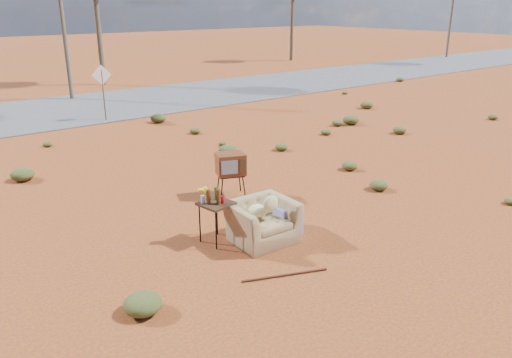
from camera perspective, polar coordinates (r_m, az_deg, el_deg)
ground at (r=10.17m, az=1.02°, el=-6.43°), size 140.00×140.00×0.00m
highway at (r=23.27m, az=-22.96°, el=7.01°), size 140.00×7.00×0.04m
armchair at (r=9.82m, az=1.10°, el=-4.16°), size 1.50×0.93×1.08m
tv_unit at (r=11.93m, az=-2.91°, el=1.66°), size 0.81×0.74×1.07m
side_table at (r=9.60m, az=-4.91°, el=-2.57°), size 0.67×0.67×1.15m
rusty_bar at (r=8.75m, az=3.32°, el=-10.91°), size 1.45×0.62×0.04m
road_sign at (r=20.65m, az=-17.15°, el=10.47°), size 0.78×0.06×2.19m
utility_pole_center at (r=25.81m, az=-21.37°, el=17.59°), size 1.40×0.20×8.00m
utility_pole_east at (r=46.75m, az=21.53°, el=17.88°), size 1.40×0.20×8.00m
scrub_patch at (r=13.25m, az=-13.86°, el=-0.05°), size 17.49×8.07×0.33m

